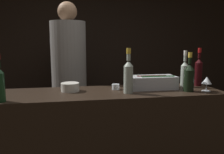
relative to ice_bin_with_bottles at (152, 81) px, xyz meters
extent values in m
cube|color=black|center=(-0.37, 2.23, 0.33)|extent=(6.40, 0.06, 2.80)
cube|color=black|center=(-0.37, -0.05, -0.57)|extent=(1.88, 0.53, 1.00)
cube|color=silver|center=(0.00, 0.00, -0.01)|extent=(0.43, 0.20, 0.12)
cylinder|color=#143319|center=(0.04, -0.04, 0.02)|extent=(0.30, 0.08, 0.08)
cylinder|color=#380F0F|center=(0.00, 0.00, 0.02)|extent=(0.27, 0.08, 0.07)
cylinder|color=#9EA899|center=(-0.03, 0.05, 0.02)|extent=(0.27, 0.11, 0.06)
cylinder|color=silver|center=(-0.73, 0.02, -0.03)|extent=(0.16, 0.16, 0.07)
cylinder|color=gray|center=(-0.73, 0.02, 0.00)|extent=(0.13, 0.13, 0.01)
cylinder|color=silver|center=(0.42, -0.18, -0.06)|extent=(0.07, 0.07, 0.00)
cylinder|color=silver|center=(0.42, -0.18, -0.03)|extent=(0.01, 0.01, 0.06)
cone|color=silver|center=(0.42, -0.18, 0.03)|extent=(0.08, 0.08, 0.06)
cylinder|color=silver|center=(-0.33, 0.02, -0.04)|extent=(0.07, 0.07, 0.05)
sphere|color=#F4C66B|center=(-0.33, 0.02, -0.04)|extent=(0.03, 0.03, 0.03)
cylinder|color=black|center=(0.27, -0.16, 0.03)|extent=(0.09, 0.09, 0.18)
cone|color=black|center=(0.27, -0.16, 0.14)|extent=(0.09, 0.09, 0.05)
cylinder|color=black|center=(0.27, -0.16, 0.22)|extent=(0.03, 0.03, 0.10)
cylinder|color=gold|center=(0.27, -0.16, 0.25)|extent=(0.03, 0.03, 0.04)
cylinder|color=#143319|center=(-1.20, -0.25, 0.04)|extent=(0.07, 0.07, 0.20)
cylinder|color=#9EA899|center=(0.34, 0.04, 0.03)|extent=(0.07, 0.07, 0.20)
cone|color=#9EA899|center=(0.34, 0.04, 0.15)|extent=(0.07, 0.07, 0.04)
cylinder|color=#9EA899|center=(0.34, 0.04, 0.22)|extent=(0.03, 0.03, 0.10)
cylinder|color=white|center=(0.34, 0.04, 0.25)|extent=(0.03, 0.03, 0.05)
cylinder|color=#9EA899|center=(-0.25, -0.13, 0.05)|extent=(0.08, 0.08, 0.22)
cone|color=#9EA899|center=(-0.25, -0.13, 0.18)|extent=(0.08, 0.08, 0.05)
cylinder|color=#9EA899|center=(-0.25, -0.13, 0.25)|extent=(0.03, 0.03, 0.10)
cylinder|color=gold|center=(-0.25, -0.13, 0.28)|extent=(0.04, 0.04, 0.04)
cylinder|color=black|center=(0.49, 0.06, 0.05)|extent=(0.07, 0.07, 0.22)
cone|color=black|center=(0.49, 0.06, 0.18)|extent=(0.07, 0.07, 0.04)
cylinder|color=black|center=(0.49, 0.06, 0.25)|extent=(0.03, 0.03, 0.10)
cylinder|color=maroon|center=(0.49, 0.06, 0.28)|extent=(0.03, 0.03, 0.04)
cube|color=black|center=(-0.83, 1.48, -0.68)|extent=(0.30, 0.22, 0.77)
cylinder|color=black|center=(-0.83, 1.48, 0.06)|extent=(0.40, 0.40, 0.71)
sphere|color=tan|center=(-0.83, 1.48, 0.52)|extent=(0.21, 0.21, 0.21)
cube|color=black|center=(-0.75, 0.65, -0.63)|extent=(0.29, 0.21, 0.87)
cylinder|color=slate|center=(-0.75, 0.65, 0.19)|extent=(0.39, 0.39, 0.78)
sphere|color=#997051|center=(-0.75, 0.65, 0.68)|extent=(0.21, 0.21, 0.21)
camera|label=1|loc=(-0.69, -1.85, 0.34)|focal=35.00mm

